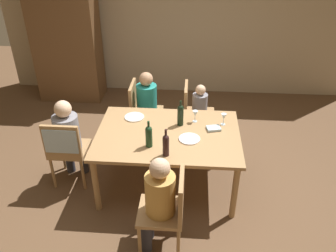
{
  "coord_description": "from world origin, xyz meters",
  "views": [
    {
      "loc": [
        0.26,
        -3.44,
        2.98
      ],
      "look_at": [
        0.0,
        0.0,
        0.85
      ],
      "focal_mm": 37.36,
      "sensor_mm": 36.0,
      "label": 1
    }
  ],
  "objects_px": {
    "chair_near": "(169,207)",
    "person_child_small": "(201,109)",
    "person_woman_host": "(68,135)",
    "dinner_plate_guest_left": "(189,139)",
    "person_man_guest": "(149,102)",
    "wine_glass_near_left": "(224,117)",
    "armoire_cabinet": "(66,39)",
    "chair_far_left": "(141,108)",
    "wine_bottle_dark_red": "(166,144)",
    "person_man_bearded": "(158,198)",
    "wine_bottle_short_olive": "(180,114)",
    "dinner_plate_host": "(134,117)",
    "wine_glass_centre": "(195,114)",
    "dining_table": "(168,139)",
    "chair_far_right": "(193,110)",
    "chair_left_end": "(65,146)",
    "handbag": "(222,136)",
    "wine_bottle_tall_green": "(149,136)"
  },
  "relations": [
    {
      "from": "dining_table",
      "to": "wine_bottle_short_olive",
      "type": "relative_size",
      "value": 5.16
    },
    {
      "from": "wine_bottle_dark_red",
      "to": "wine_glass_near_left",
      "type": "xyz_separation_m",
      "value": [
        0.65,
        0.68,
        -0.03
      ]
    },
    {
      "from": "dinner_plate_host",
      "to": "dinner_plate_guest_left",
      "type": "relative_size",
      "value": 1.01
    },
    {
      "from": "wine_glass_centre",
      "to": "handbag",
      "type": "distance_m",
      "value": 1.09
    },
    {
      "from": "person_child_small",
      "to": "wine_glass_near_left",
      "type": "distance_m",
      "value": 0.82
    },
    {
      "from": "person_woman_host",
      "to": "wine_bottle_short_olive",
      "type": "relative_size",
      "value": 3.46
    },
    {
      "from": "chair_left_end",
      "to": "chair_near",
      "type": "xyz_separation_m",
      "value": [
        1.31,
        -0.85,
        -0.06
      ]
    },
    {
      "from": "person_man_bearded",
      "to": "dinner_plate_host",
      "type": "xyz_separation_m",
      "value": [
        -0.43,
        1.31,
        0.12
      ]
    },
    {
      "from": "wine_glass_near_left",
      "to": "handbag",
      "type": "relative_size",
      "value": 0.53
    },
    {
      "from": "chair_left_end",
      "to": "handbag",
      "type": "height_order",
      "value": "chair_left_end"
    },
    {
      "from": "person_child_small",
      "to": "person_man_guest",
      "type": "bearing_deg",
      "value": -90.0
    },
    {
      "from": "person_child_small",
      "to": "wine_glass_centre",
      "type": "bearing_deg",
      "value": -7.65
    },
    {
      "from": "wine_bottle_tall_green",
      "to": "dinner_plate_host",
      "type": "distance_m",
      "value": 0.68
    },
    {
      "from": "person_woman_host",
      "to": "wine_bottle_dark_red",
      "type": "bearing_deg",
      "value": -20.28
    },
    {
      "from": "person_man_guest",
      "to": "handbag",
      "type": "xyz_separation_m",
      "value": [
        1.08,
        -0.0,
        -0.53
      ]
    },
    {
      "from": "person_man_bearded",
      "to": "person_man_guest",
      "type": "relative_size",
      "value": 1.0
    },
    {
      "from": "chair_near",
      "to": "wine_bottle_short_olive",
      "type": "distance_m",
      "value": 1.23
    },
    {
      "from": "armoire_cabinet",
      "to": "chair_far_left",
      "type": "relative_size",
      "value": 2.37
    },
    {
      "from": "dinner_plate_guest_left",
      "to": "chair_far_right",
      "type": "bearing_deg",
      "value": 88.01
    },
    {
      "from": "person_woman_host",
      "to": "wine_glass_centre",
      "type": "distance_m",
      "value": 1.57
    },
    {
      "from": "wine_bottle_dark_red",
      "to": "armoire_cabinet",
      "type": "bearing_deg",
      "value": 125.15
    },
    {
      "from": "chair_near",
      "to": "person_woman_host",
      "type": "xyz_separation_m",
      "value": [
        -1.31,
        1.0,
        0.12
      ]
    },
    {
      "from": "dining_table",
      "to": "wine_glass_near_left",
      "type": "distance_m",
      "value": 0.73
    },
    {
      "from": "person_woman_host",
      "to": "dinner_plate_host",
      "type": "xyz_separation_m",
      "value": [
        0.77,
        0.31,
        0.11
      ]
    },
    {
      "from": "chair_near",
      "to": "person_child_small",
      "type": "xyz_separation_m",
      "value": [
        0.32,
        1.95,
        0.03
      ]
    },
    {
      "from": "wine_glass_centre",
      "to": "dinner_plate_host",
      "type": "bearing_deg",
      "value": 177.16
    },
    {
      "from": "chair_near",
      "to": "wine_bottle_short_olive",
      "type": "relative_size",
      "value": 2.82
    },
    {
      "from": "person_man_guest",
      "to": "wine_glass_near_left",
      "type": "bearing_deg",
      "value": 54.42
    },
    {
      "from": "wine_bottle_tall_green",
      "to": "dinner_plate_guest_left",
      "type": "distance_m",
      "value": 0.49
    },
    {
      "from": "person_man_guest",
      "to": "chair_far_right",
      "type": "bearing_deg",
      "value": 90.0
    },
    {
      "from": "dining_table",
      "to": "person_child_small",
      "type": "distance_m",
      "value": 1.06
    },
    {
      "from": "armoire_cabinet",
      "to": "dining_table",
      "type": "relative_size",
      "value": 1.29
    },
    {
      "from": "wine_glass_near_left",
      "to": "dinner_plate_guest_left",
      "type": "bearing_deg",
      "value": -138.26
    },
    {
      "from": "chair_far_left",
      "to": "wine_glass_centre",
      "type": "relative_size",
      "value": 6.17
    },
    {
      "from": "person_child_small",
      "to": "wine_bottle_dark_red",
      "type": "bearing_deg",
      "value": -15.65
    },
    {
      "from": "chair_far_right",
      "to": "chair_left_end",
      "type": "bearing_deg",
      "value": -54.08
    },
    {
      "from": "person_man_guest",
      "to": "person_child_small",
      "type": "xyz_separation_m",
      "value": [
        0.76,
        -0.0,
        -0.08
      ]
    },
    {
      "from": "chair_far_right",
      "to": "handbag",
      "type": "distance_m",
      "value": 0.61
    },
    {
      "from": "chair_far_left",
      "to": "person_child_small",
      "type": "relative_size",
      "value": 0.98
    },
    {
      "from": "chair_far_right",
      "to": "wine_bottle_dark_red",
      "type": "height_order",
      "value": "wine_bottle_dark_red"
    },
    {
      "from": "person_man_bearded",
      "to": "wine_bottle_short_olive",
      "type": "xyz_separation_m",
      "value": [
        0.16,
        1.18,
        0.26
      ]
    },
    {
      "from": "person_woman_host",
      "to": "wine_bottle_short_olive",
      "type": "bearing_deg",
      "value": 7.53
    },
    {
      "from": "person_man_bearded",
      "to": "wine_bottle_dark_red",
      "type": "height_order",
      "value": "person_man_bearded"
    },
    {
      "from": "armoire_cabinet",
      "to": "dining_table",
      "type": "height_order",
      "value": "armoire_cabinet"
    },
    {
      "from": "person_woman_host",
      "to": "dinner_plate_guest_left",
      "type": "bearing_deg",
      "value": -5.19
    },
    {
      "from": "armoire_cabinet",
      "to": "wine_glass_centre",
      "type": "bearing_deg",
      "value": -42.23
    },
    {
      "from": "person_man_guest",
      "to": "chair_near",
      "type": "bearing_deg",
      "value": 12.76
    },
    {
      "from": "chair_left_end",
      "to": "wine_glass_near_left",
      "type": "height_order",
      "value": "chair_left_end"
    },
    {
      "from": "person_man_bearded",
      "to": "dining_table",
      "type": "bearing_deg",
      "value": -1.51
    },
    {
      "from": "chair_far_left",
      "to": "wine_glass_centre",
      "type": "height_order",
      "value": "chair_far_left"
    }
  ]
}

